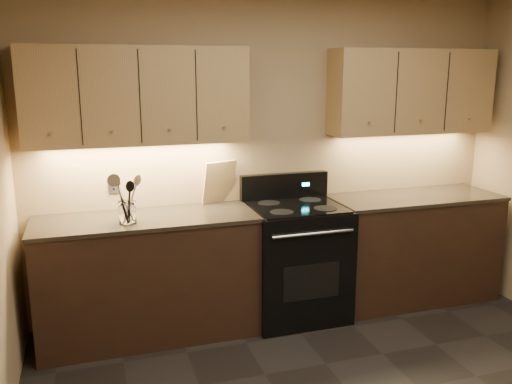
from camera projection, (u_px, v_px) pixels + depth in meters
wall_back at (274, 154)px, 4.48m from camera, size 4.00×0.04×2.60m
counter_left at (148, 277)px, 4.07m from camera, size 1.62×0.62×0.93m
counter_right at (412, 247)px, 4.74m from camera, size 1.46×0.62×0.93m
stove at (295, 259)px, 4.39m from camera, size 0.76×0.68×1.14m
upper_cab_left at (138, 96)px, 3.91m from camera, size 1.60×0.30×0.70m
upper_cab_right at (412, 92)px, 4.58m from camera, size 1.44×0.30×0.70m
outlet_plate at (114, 185)px, 4.14m from camera, size 0.08×0.01×0.12m
utensil_crock at (127, 213)px, 3.80m from camera, size 0.13×0.13×0.15m
cutting_board at (219, 182)px, 4.34m from camera, size 0.30×0.18×0.35m
wooden_spoon at (123, 198)px, 3.76m from camera, size 0.18×0.11×0.33m
black_spoon at (127, 199)px, 3.79m from camera, size 0.09×0.17×0.32m
black_turner at (127, 199)px, 3.75m from camera, size 0.17×0.16×0.34m
steel_skimmer at (132, 197)px, 3.79m from camera, size 0.22×0.10×0.35m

